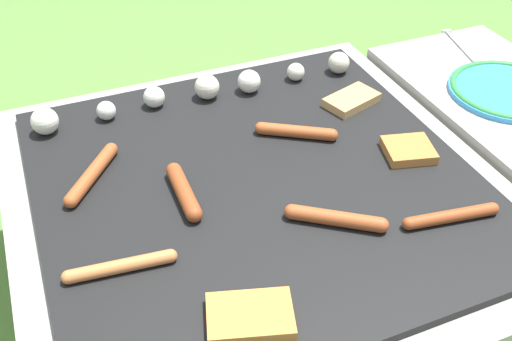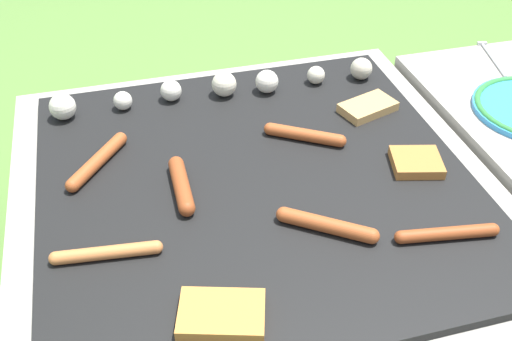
# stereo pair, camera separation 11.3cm
# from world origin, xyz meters

# --- Properties ---
(ground_plane) EXTENTS (14.00, 14.00, 0.00)m
(ground_plane) POSITION_xyz_m (0.00, 0.00, 0.00)
(ground_plane) COLOR #567F38
(grill) EXTENTS (0.93, 0.93, 0.36)m
(grill) POSITION_xyz_m (0.00, 0.00, 0.18)
(grill) COLOR #9E998E
(grill) RESTS_ON ground_plane
(side_ledge) EXTENTS (0.37, 0.57, 0.36)m
(side_ledge) POSITION_xyz_m (0.66, 0.09, 0.18)
(side_ledge) COLOR #9E998E
(side_ledge) RESTS_ON ground_plane
(sausage_back_left) EXTENTS (0.16, 0.12, 0.03)m
(sausage_back_left) POSITION_xyz_m (0.08, -0.17, 0.37)
(sausage_back_left) COLOR #A34C23
(sausage_back_left) RESTS_ON grill
(sausage_back_right) EXTENTS (0.15, 0.10, 0.03)m
(sausage_back_right) POSITION_xyz_m (0.13, 0.10, 0.37)
(sausage_back_right) COLOR #A34C23
(sausage_back_right) RESTS_ON grill
(sausage_back_center) EXTENTS (0.18, 0.05, 0.02)m
(sausage_back_center) POSITION_xyz_m (0.27, -0.24, 0.37)
(sausage_back_center) COLOR #93421E
(sausage_back_center) RESTS_ON grill
(sausage_mid_left) EXTENTS (0.18, 0.04, 0.02)m
(sausage_mid_left) POSITION_xyz_m (-0.29, -0.13, 0.37)
(sausage_mid_left) COLOR #C6753D
(sausage_mid_left) RESTS_ON grill
(sausage_front_center) EXTENTS (0.03, 0.16, 0.03)m
(sausage_front_center) POSITION_xyz_m (-0.14, -0.00, 0.37)
(sausage_front_center) COLOR #93421E
(sausage_front_center) RESTS_ON grill
(sausage_front_right) EXTENTS (0.13, 0.15, 0.03)m
(sausage_front_right) POSITION_xyz_m (-0.29, 0.12, 0.37)
(sausage_front_right) COLOR #A34C23
(sausage_front_right) RESTS_ON grill
(bread_slice_right) EXTENTS (0.11, 0.11, 0.02)m
(bread_slice_right) POSITION_xyz_m (0.31, -0.04, 0.37)
(bread_slice_right) COLOR #B27033
(bread_slice_right) RESTS_ON grill
(bread_slice_center) EXTENTS (0.14, 0.10, 0.02)m
(bread_slice_center) POSITION_xyz_m (0.30, 0.16, 0.37)
(bread_slice_center) COLOR tan
(bread_slice_center) RESTS_ON grill
(bread_slice_left) EXTENTS (0.15, 0.12, 0.02)m
(bread_slice_left) POSITION_xyz_m (-0.13, -0.30, 0.37)
(bread_slice_left) COLOR #D18438
(bread_slice_left) RESTS_ON grill
(mushroom_row) EXTENTS (0.75, 0.07, 0.06)m
(mushroom_row) POSITION_xyz_m (-0.01, 0.31, 0.39)
(mushroom_row) COLOR silver
(mushroom_row) RESTS_ON grill
(plate_colorful) EXTENTS (0.27, 0.27, 0.02)m
(plate_colorful) POSITION_xyz_m (0.66, 0.07, 0.37)
(plate_colorful) COLOR #338CCC
(plate_colorful) RESTS_ON side_ledge
(fork_utensil) EXTENTS (0.06, 0.18, 0.01)m
(fork_utensil) POSITION_xyz_m (0.70, 0.31, 0.36)
(fork_utensil) COLOR silver
(fork_utensil) RESTS_ON side_ledge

